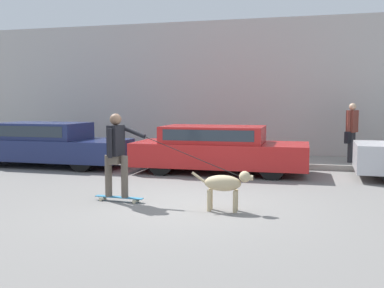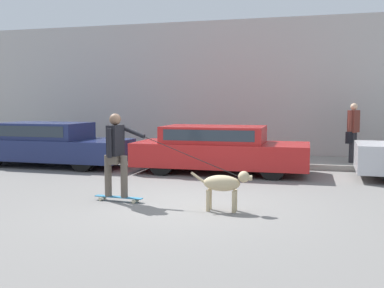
{
  "view_description": "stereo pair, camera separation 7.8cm",
  "coord_description": "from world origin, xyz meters",
  "views": [
    {
      "loc": [
        2.13,
        -7.63,
        1.82
      ],
      "look_at": [
        -0.23,
        1.44,
        0.95
      ],
      "focal_mm": 42.0,
      "sensor_mm": 36.0,
      "label": 1
    },
    {
      "loc": [
        2.21,
        -7.61,
        1.82
      ],
      "look_at": [
        -0.23,
        1.44,
        0.95
      ],
      "focal_mm": 42.0,
      "sensor_mm": 36.0,
      "label": 2
    }
  ],
  "objects": [
    {
      "name": "dog",
      "position": [
        0.81,
        -0.33,
        0.46
      ],
      "size": [
        1.04,
        0.29,
        0.69
      ],
      "rotation": [
        0.0,
        0.0,
        0.03
      ],
      "color": "tan",
      "rests_on": "ground_plane"
    },
    {
      "name": "pedestrian_with_bag",
      "position": [
        3.29,
        5.48,
        1.06
      ],
      "size": [
        0.4,
        0.64,
        1.64
      ],
      "rotation": [
        0.0,
        0.0,
        2.67
      ],
      "color": "#28282D",
      "rests_on": "sidewalk_curb"
    },
    {
      "name": "ground_plane",
      "position": [
        0.0,
        0.0,
        0.0
      ],
      "size": [
        36.0,
        36.0,
        0.0
      ],
      "primitive_type": "plane",
      "color": "slate"
    },
    {
      "name": "back_wall",
      "position": [
        0.0,
        6.9,
        2.22
      ],
      "size": [
        32.0,
        0.3,
        4.45
      ],
      "color": "#B2ADA8",
      "rests_on": "ground_plane"
    },
    {
      "name": "skateboarder",
      "position": [
        -1.25,
        -0.09,
        0.93
      ],
      "size": [
        2.83,
        0.53,
        1.62
      ],
      "rotation": [
        0.0,
        0.0,
        -0.07
      ],
      "color": "beige",
      "rests_on": "ground_plane"
    },
    {
      "name": "parked_car_1",
      "position": [
        -0.1,
        3.7,
        0.61
      ],
      "size": [
        4.46,
        1.79,
        1.21
      ],
      "rotation": [
        0.0,
        0.0,
        0.01
      ],
      "color": "black",
      "rests_on": "ground_plane"
    },
    {
      "name": "parked_car_0",
      "position": [
        -5.09,
        3.7,
        0.62
      ],
      "size": [
        4.63,
        1.76,
        1.24
      ],
      "rotation": [
        0.0,
        0.0,
        -0.02
      ],
      "color": "black",
      "rests_on": "ground_plane"
    },
    {
      "name": "sidewalk_curb",
      "position": [
        0.0,
        5.74,
        0.08
      ],
      "size": [
        30.0,
        1.96,
        0.16
      ],
      "color": "gray",
      "rests_on": "ground_plane"
    }
  ]
}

